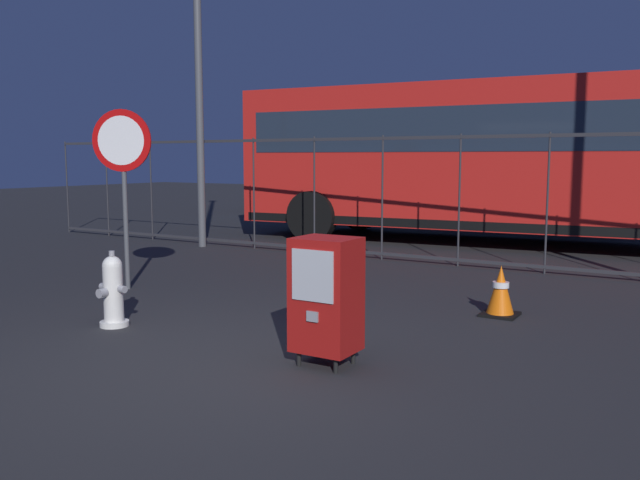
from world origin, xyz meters
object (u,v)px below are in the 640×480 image
(traffic_cone, at_px, (501,291))
(bus_near, at_px, (517,154))
(bus_far, at_px, (433,156))
(newspaper_box_primary, at_px, (326,294))
(street_light_near_right, at_px, (197,6))
(fire_hydrant, at_px, (113,291))
(stop_sign, at_px, (123,161))

(traffic_cone, relative_size, bus_near, 0.05)
(bus_near, relative_size, bus_far, 1.01)
(newspaper_box_primary, distance_m, street_light_near_right, 8.37)
(newspaper_box_primary, height_order, bus_far, bus_far)
(bus_near, height_order, bus_far, same)
(fire_hydrant, xyz_separation_m, bus_near, (1.67, 8.24, 1.36))
(newspaper_box_primary, distance_m, bus_far, 12.99)
(bus_near, bearing_deg, newspaper_box_primary, -90.09)
(fire_hydrant, distance_m, newspaper_box_primary, 2.41)
(traffic_cone, bearing_deg, bus_far, 115.42)
(street_light_near_right, bearing_deg, bus_far, 77.71)
(stop_sign, height_order, bus_far, bus_far)
(bus_near, bearing_deg, stop_sign, -118.64)
(fire_hydrant, bearing_deg, street_light_near_right, 123.02)
(stop_sign, xyz_separation_m, street_light_near_right, (-1.91, 3.58, 2.74))
(newspaper_box_primary, relative_size, traffic_cone, 1.92)
(stop_sign, bearing_deg, fire_hydrant, -46.26)
(fire_hydrant, xyz_separation_m, bus_far, (-1.61, 12.32, 1.36))
(stop_sign, height_order, street_light_near_right, street_light_near_right)
(traffic_cone, height_order, bus_near, bus_near)
(bus_near, bearing_deg, street_light_near_right, -151.27)
(newspaper_box_primary, bearing_deg, stop_sign, 160.10)
(stop_sign, xyz_separation_m, bus_far, (-0.30, 10.95, 0.11))
(newspaper_box_primary, xyz_separation_m, street_light_near_right, (-5.62, 4.93, 3.77))
(stop_sign, relative_size, bus_far, 0.21)
(bus_near, bearing_deg, bus_far, 123.63)
(fire_hydrant, relative_size, traffic_cone, 1.41)
(newspaper_box_primary, bearing_deg, traffic_cone, 73.37)
(stop_sign, height_order, bus_near, bus_near)
(stop_sign, bearing_deg, traffic_cone, 12.98)
(bus_far, height_order, street_light_near_right, street_light_near_right)
(fire_hydrant, distance_m, bus_far, 12.50)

